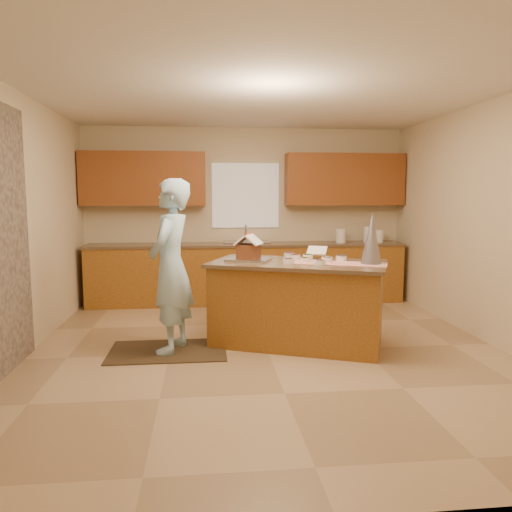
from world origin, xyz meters
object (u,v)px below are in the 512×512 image
at_px(boy, 171,266).
at_px(gingerbread_house, 249,249).
at_px(island_base, 297,305).
at_px(tinsel_tree, 372,238).

relative_size(boy, gingerbread_house, 4.98).
distance_m(island_base, boy, 1.46).
distance_m(boy, gingerbread_house, 0.90).
relative_size(island_base, boy, 1.00).
bearing_deg(island_base, tinsel_tree, 3.67).
height_order(tinsel_tree, boy, boy).
relative_size(tinsel_tree, gingerbread_house, 1.52).
distance_m(island_base, tinsel_tree, 1.09).
xyz_separation_m(tinsel_tree, boy, (-2.11, 0.11, -0.28)).
bearing_deg(boy, island_base, 111.80).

